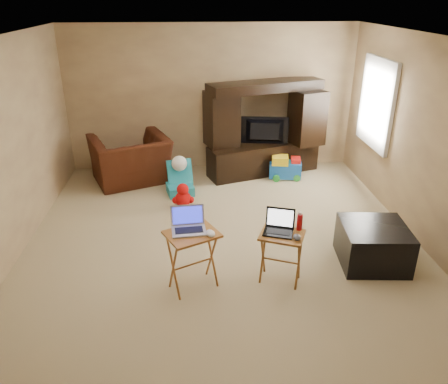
{
  "coord_description": "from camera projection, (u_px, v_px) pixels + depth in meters",
  "views": [
    {
      "loc": [
        -0.35,
        -4.85,
        2.93
      ],
      "look_at": [
        0.0,
        -0.2,
        0.8
      ],
      "focal_mm": 35.0,
      "sensor_mm": 36.0,
      "label": 1
    }
  ],
  "objects": [
    {
      "name": "floor",
      "position": [
        223.0,
        242.0,
        5.64
      ],
      "size": [
        5.5,
        5.5,
        0.0
      ],
      "primitive_type": "plane",
      "color": "beige",
      "rests_on": "ground"
    },
    {
      "name": "ceiling",
      "position": [
        223.0,
        38.0,
        4.6
      ],
      "size": [
        5.5,
        5.5,
        0.0
      ],
      "primitive_type": "plane",
      "rotation": [
        3.14,
        0.0,
        0.0
      ],
      "color": "silver",
      "rests_on": "ground"
    },
    {
      "name": "wall_back",
      "position": [
        211.0,
        99.0,
        7.61
      ],
      "size": [
        5.0,
        0.0,
        5.0
      ],
      "primitive_type": "plane",
      "rotation": [
        1.57,
        0.0,
        0.0
      ],
      "color": "tan",
      "rests_on": "ground"
    },
    {
      "name": "wall_front",
      "position": [
        256.0,
        300.0,
        2.62
      ],
      "size": [
        5.0,
        0.0,
        5.0
      ],
      "primitive_type": "plane",
      "rotation": [
        -1.57,
        0.0,
        0.0
      ],
      "color": "tan",
      "rests_on": "ground"
    },
    {
      "name": "wall_left",
      "position": [
        3.0,
        156.0,
        4.94
      ],
      "size": [
        0.0,
        5.5,
        5.5
      ],
      "primitive_type": "plane",
      "rotation": [
        1.57,
        0.0,
        1.57
      ],
      "color": "tan",
      "rests_on": "ground"
    },
    {
      "name": "wall_right",
      "position": [
        428.0,
        145.0,
        5.29
      ],
      "size": [
        0.0,
        5.5,
        5.5
      ],
      "primitive_type": "plane",
      "rotation": [
        1.57,
        0.0,
        -1.57
      ],
      "color": "tan",
      "rests_on": "ground"
    },
    {
      "name": "window_pane",
      "position": [
        378.0,
        103.0,
        6.63
      ],
      "size": [
        0.0,
        1.2,
        1.2
      ],
      "primitive_type": "plane",
      "rotation": [
        1.57,
        0.0,
        -1.57
      ],
      "color": "white",
      "rests_on": "ground"
    },
    {
      "name": "window_frame",
      "position": [
        376.0,
        103.0,
        6.63
      ],
      "size": [
        0.06,
        1.14,
        1.34
      ],
      "primitive_type": "cube",
      "color": "white",
      "rests_on": "ground"
    },
    {
      "name": "entertainment_center",
      "position": [
        264.0,
        129.0,
        7.48
      ],
      "size": [
        2.02,
        1.08,
        1.61
      ],
      "primitive_type": "cube",
      "rotation": [
        0.0,
        0.0,
        0.32
      ],
      "color": "black",
      "rests_on": "floor"
    },
    {
      "name": "television",
      "position": [
        265.0,
        132.0,
        7.45
      ],
      "size": [
        0.82,
        0.23,
        0.47
      ],
      "primitive_type": "imported",
      "rotation": [
        0.0,
        0.0,
        2.98
      ],
      "color": "black",
      "rests_on": "entertainment_center"
    },
    {
      "name": "recliner",
      "position": [
        131.0,
        160.0,
        7.3
      ],
      "size": [
        1.5,
        1.42,
        0.78
      ],
      "primitive_type": "imported",
      "rotation": [
        0.0,
        0.0,
        3.53
      ],
      "color": "#4B2110",
      "rests_on": "floor"
    },
    {
      "name": "child_rocker",
      "position": [
        180.0,
        178.0,
        6.88
      ],
      "size": [
        0.49,
        0.53,
        0.53
      ],
      "primitive_type": null,
      "rotation": [
        0.0,
        0.0,
        0.22
      ],
      "color": "teal",
      "rests_on": "floor"
    },
    {
      "name": "plush_toy",
      "position": [
        183.0,
        195.0,
        6.5
      ],
      "size": [
        0.34,
        0.28,
        0.37
      ],
      "primitive_type": null,
      "color": "red",
      "rests_on": "floor"
    },
    {
      "name": "push_toy",
      "position": [
        285.0,
        167.0,
        7.5
      ],
      "size": [
        0.61,
        0.48,
        0.41
      ],
      "primitive_type": null,
      "rotation": [
        0.0,
        0.0,
        -0.17
      ],
      "color": "blue",
      "rests_on": "floor"
    },
    {
      "name": "ottoman",
      "position": [
        373.0,
        245.0,
        5.12
      ],
      "size": [
        0.81,
        0.81,
        0.48
      ],
      "primitive_type": "cube",
      "rotation": [
        0.0,
        0.0,
        -0.09
      ],
      "color": "black",
      "rests_on": "floor"
    },
    {
      "name": "tray_table_left",
      "position": [
        193.0,
        260.0,
        4.64
      ],
      "size": [
        0.65,
        0.6,
        0.67
      ],
      "primitive_type": "cube",
      "rotation": [
        0.0,
        0.0,
        0.46
      ],
      "color": "#A96E29",
      "rests_on": "floor"
    },
    {
      "name": "tray_table_right",
      "position": [
        281.0,
        258.0,
        4.76
      ],
      "size": [
        0.56,
        0.51,
        0.59
      ],
      "primitive_type": "cube",
      "rotation": [
        0.0,
        0.0,
        -0.4
      ],
      "color": "#9B6425",
      "rests_on": "floor"
    },
    {
      "name": "laptop_left",
      "position": [
        189.0,
        222.0,
        4.48
      ],
      "size": [
        0.37,
        0.32,
        0.24
      ],
      "primitive_type": "cube",
      "rotation": [
        0.0,
        0.0,
        0.08
      ],
      "color": "#A9A8AD",
      "rests_on": "tray_table_left"
    },
    {
      "name": "laptop_right",
      "position": [
        279.0,
        223.0,
        4.6
      ],
      "size": [
        0.38,
        0.35,
        0.24
      ],
      "primitive_type": "cube",
      "rotation": [
        0.0,
        0.0,
        -0.32
      ],
      "color": "black",
      "rests_on": "tray_table_right"
    },
    {
      "name": "mouse_left",
      "position": [
        211.0,
        233.0,
        4.44
      ],
      "size": [
        0.12,
        0.16,
        0.06
      ],
      "primitive_type": "ellipsoid",
      "rotation": [
        0.0,
        0.0,
        0.28
      ],
      "color": "white",
      "rests_on": "tray_table_left"
    },
    {
      "name": "mouse_right",
      "position": [
        297.0,
        237.0,
        4.53
      ],
      "size": [
        0.09,
        0.13,
        0.05
      ],
      "primitive_type": "ellipsoid",
      "rotation": [
        0.0,
        0.0,
        -0.13
      ],
      "color": "#3A3B3F",
      "rests_on": "tray_table_right"
    },
    {
      "name": "water_bottle",
      "position": [
        300.0,
        222.0,
        4.69
      ],
      "size": [
        0.06,
        0.06,
        0.18
      ],
      "primitive_type": "cylinder",
      "color": "#B60B13",
      "rests_on": "tray_table_right"
    }
  ]
}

